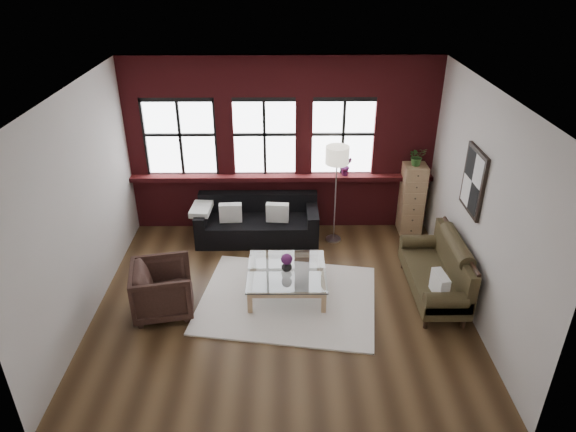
{
  "coord_description": "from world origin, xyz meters",
  "views": [
    {
      "loc": [
        0.03,
        -6.29,
        4.8
      ],
      "look_at": [
        0.1,
        0.6,
        1.15
      ],
      "focal_mm": 32.0,
      "sensor_mm": 36.0,
      "label": 1
    }
  ],
  "objects_px": {
    "vintage_settee": "(434,269)",
    "armchair": "(163,289)",
    "dark_sofa": "(257,219)",
    "vase": "(287,266)",
    "drawer_chest": "(412,199)",
    "floor_lamp": "(336,191)",
    "coffee_table": "(287,281)"
  },
  "relations": [
    {
      "from": "drawer_chest",
      "to": "floor_lamp",
      "type": "height_order",
      "value": "floor_lamp"
    },
    {
      "from": "coffee_table",
      "to": "vase",
      "type": "distance_m",
      "value": 0.28
    },
    {
      "from": "vintage_settee",
      "to": "armchair",
      "type": "bearing_deg",
      "value": -175.17
    },
    {
      "from": "armchair",
      "to": "drawer_chest",
      "type": "relative_size",
      "value": 0.64
    },
    {
      "from": "dark_sofa",
      "to": "vase",
      "type": "xyz_separation_m",
      "value": [
        0.52,
        -1.65,
        0.08
      ]
    },
    {
      "from": "dark_sofa",
      "to": "coffee_table",
      "type": "bearing_deg",
      "value": -72.51
    },
    {
      "from": "vintage_settee",
      "to": "drawer_chest",
      "type": "height_order",
      "value": "drawer_chest"
    },
    {
      "from": "drawer_chest",
      "to": "vintage_settee",
      "type": "bearing_deg",
      "value": -92.8
    },
    {
      "from": "dark_sofa",
      "to": "floor_lamp",
      "type": "bearing_deg",
      "value": -2.6
    },
    {
      "from": "coffee_table",
      "to": "floor_lamp",
      "type": "xyz_separation_m",
      "value": [
        0.87,
        1.58,
        0.79
      ]
    },
    {
      "from": "coffee_table",
      "to": "vase",
      "type": "relative_size",
      "value": 7.0
    },
    {
      "from": "vase",
      "to": "vintage_settee",
      "type": "bearing_deg",
      "value": -3.07
    },
    {
      "from": "vintage_settee",
      "to": "armchair",
      "type": "height_order",
      "value": "vintage_settee"
    },
    {
      "from": "dark_sofa",
      "to": "coffee_table",
      "type": "height_order",
      "value": "dark_sofa"
    },
    {
      "from": "vintage_settee",
      "to": "armchair",
      "type": "xyz_separation_m",
      "value": [
        -4.03,
        -0.34,
        -0.09
      ]
    },
    {
      "from": "drawer_chest",
      "to": "vase",
      "type": "bearing_deg",
      "value": -140.38
    },
    {
      "from": "armchair",
      "to": "drawer_chest",
      "type": "bearing_deg",
      "value": -71.11
    },
    {
      "from": "vintage_settee",
      "to": "drawer_chest",
      "type": "xyz_separation_m",
      "value": [
        0.1,
        2.04,
        0.19
      ]
    },
    {
      "from": "armchair",
      "to": "coffee_table",
      "type": "bearing_deg",
      "value": -86.82
    },
    {
      "from": "vintage_settee",
      "to": "floor_lamp",
      "type": "height_order",
      "value": "floor_lamp"
    },
    {
      "from": "dark_sofa",
      "to": "vase",
      "type": "relative_size",
      "value": 12.8
    },
    {
      "from": "vintage_settee",
      "to": "drawer_chest",
      "type": "bearing_deg",
      "value": 87.2
    },
    {
      "from": "dark_sofa",
      "to": "armchair",
      "type": "bearing_deg",
      "value": -121.38
    },
    {
      "from": "dark_sofa",
      "to": "vintage_settee",
      "type": "distance_m",
      "value": 3.26
    },
    {
      "from": "floor_lamp",
      "to": "coffee_table",
      "type": "bearing_deg",
      "value": -118.8
    },
    {
      "from": "armchair",
      "to": "floor_lamp",
      "type": "height_order",
      "value": "floor_lamp"
    },
    {
      "from": "vintage_settee",
      "to": "drawer_chest",
      "type": "distance_m",
      "value": 2.05
    },
    {
      "from": "armchair",
      "to": "vase",
      "type": "relative_size",
      "value": 4.99
    },
    {
      "from": "drawer_chest",
      "to": "dark_sofa",
      "type": "bearing_deg",
      "value": -174.45
    },
    {
      "from": "vintage_settee",
      "to": "coffee_table",
      "type": "relative_size",
      "value": 1.49
    },
    {
      "from": "coffee_table",
      "to": "dark_sofa",
      "type": "bearing_deg",
      "value": 107.49
    },
    {
      "from": "drawer_chest",
      "to": "floor_lamp",
      "type": "distance_m",
      "value": 1.52
    }
  ]
}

